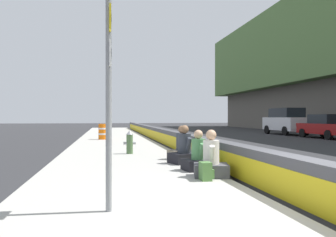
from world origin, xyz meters
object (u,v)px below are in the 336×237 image
at_px(route_sign_post, 109,68).
at_px(seated_person_middle, 198,158).
at_px(backpack, 206,171).
at_px(construction_barrel, 103,132).
at_px(seated_person_far, 182,149).
at_px(seated_person_foreground, 211,162).
at_px(fire_hydrant, 130,142).
at_px(parked_car_fourth, 326,126).
at_px(seated_person_rear, 184,151).
at_px(parked_car_midline, 286,121).

height_order(route_sign_post, seated_person_middle, route_sign_post).
xyz_separation_m(seated_person_middle, backpack, (-1.41, 0.21, -0.13)).
xyz_separation_m(seated_person_middle, construction_barrel, (12.97, 2.53, 0.15)).
distance_m(route_sign_post, seated_person_far, 6.61).
relative_size(seated_person_foreground, construction_barrel, 1.15).
distance_m(fire_hydrant, backpack, 5.90).
xyz_separation_m(route_sign_post, backpack, (2.12, -2.10, -1.90)).
distance_m(seated_person_middle, parked_car_fourth, 18.65).
distance_m(route_sign_post, parked_car_fourth, 22.84).
bearing_deg(fire_hydrant, construction_barrel, 6.99).
height_order(route_sign_post, seated_person_foreground, route_sign_post).
xyz_separation_m(seated_person_rear, construction_barrel, (11.58, 2.48, 0.12)).
bearing_deg(seated_person_foreground, seated_person_rear, 2.14).
relative_size(seated_person_far, backpack, 2.75).
distance_m(fire_hydrant, seated_person_middle, 4.60).
relative_size(seated_person_foreground, parked_car_fourth, 0.24).
bearing_deg(seated_person_middle, seated_person_foreground, -177.54).
distance_m(seated_person_foreground, parked_car_fourth, 19.33).
bearing_deg(backpack, seated_person_rear, -3.41).
distance_m(fire_hydrant, construction_barrel, 8.68).
relative_size(backpack, parked_car_fourth, 0.09).
relative_size(seated_person_middle, parked_car_midline, 0.22).
bearing_deg(backpack, fire_hydrant, 12.35).
distance_m(fire_hydrant, parked_car_fourth, 17.05).
bearing_deg(backpack, seated_person_middle, -8.62).
distance_m(backpack, parked_car_midline, 24.12).
distance_m(route_sign_post, construction_barrel, 16.58).
bearing_deg(route_sign_post, seated_person_middle, -33.27).
distance_m(route_sign_post, seated_person_foreground, 3.90).
bearing_deg(seated_person_rear, parked_car_fourth, -47.42).
bearing_deg(seated_person_middle, parked_car_fourth, -44.18).
xyz_separation_m(seated_person_far, parked_car_midline, (16.43, -12.84, 0.70)).
xyz_separation_m(route_sign_post, parked_car_fourth, (16.90, -15.31, -1.37)).
height_order(fire_hydrant, seated_person_middle, seated_person_middle).
xyz_separation_m(route_sign_post, seated_person_far, (5.90, -2.41, -1.75)).
bearing_deg(seated_person_middle, parked_car_midline, -34.53).
bearing_deg(fire_hydrant, seated_person_foreground, -164.11).
bearing_deg(fire_hydrant, seated_person_middle, -161.30).
relative_size(seated_person_foreground, parked_car_midline, 0.23).
bearing_deg(construction_barrel, parked_car_fourth, -88.52).
distance_m(route_sign_post, fire_hydrant, 8.10).
height_order(seated_person_rear, parked_car_fourth, parked_car_fourth).
height_order(route_sign_post, backpack, route_sign_post).
height_order(seated_person_foreground, construction_barrel, seated_person_foreground).
bearing_deg(backpack, parked_car_fourth, -41.79).
relative_size(seated_person_rear, parked_car_fourth, 0.25).
height_order(backpack, construction_barrel, construction_barrel).
bearing_deg(parked_car_midline, parked_car_fourth, -179.37).
xyz_separation_m(fire_hydrant, seated_person_foreground, (-5.32, -1.52, -0.11)).
distance_m(seated_person_rear, parked_car_midline, 21.73).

